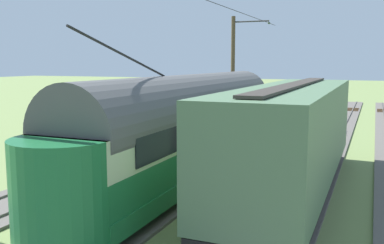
% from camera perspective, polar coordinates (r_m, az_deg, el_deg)
% --- Properties ---
extents(ground_plane, '(220.00, 220.00, 0.00)m').
position_cam_1_polar(ground_plane, '(17.00, 5.64, -8.58)').
color(ground_plane, olive).
extents(track_adjacent_siding, '(2.80, 80.00, 0.18)m').
position_cam_1_polar(track_adjacent_siding, '(16.82, 12.90, -8.74)').
color(track_adjacent_siding, '#56514C').
rests_on(track_adjacent_siding, ground).
extents(track_third_siding, '(2.80, 80.00, 0.18)m').
position_cam_1_polar(track_third_siding, '(17.96, -0.53, -7.47)').
color(track_third_siding, '#56514C').
rests_on(track_third_siding, ground).
extents(track_outer_siding, '(2.80, 80.00, 0.18)m').
position_cam_1_polar(track_outer_siding, '(19.94, -11.75, -6.09)').
color(track_outer_siding, '#56514C').
rests_on(track_outer_siding, ground).
extents(vintage_streetcar, '(2.65, 18.29, 5.50)m').
position_cam_1_polar(vintage_streetcar, '(17.74, -0.21, -0.36)').
color(vintage_streetcar, '#196033').
rests_on(vintage_streetcar, ground).
extents(boxcar_adjacent, '(2.96, 13.75, 3.85)m').
position_cam_1_polar(boxcar_adjacent, '(16.18, 13.01, -1.72)').
color(boxcar_adjacent, '#4C6B4C').
rests_on(boxcar_adjacent, ground).
extents(catenary_pole_foreground, '(2.73, 0.28, 7.97)m').
position_cam_1_polar(catenary_pole_foreground, '(31.25, 5.45, 6.57)').
color(catenary_pole_foreground, '#4C3D28').
rests_on(catenary_pole_foreground, ground).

